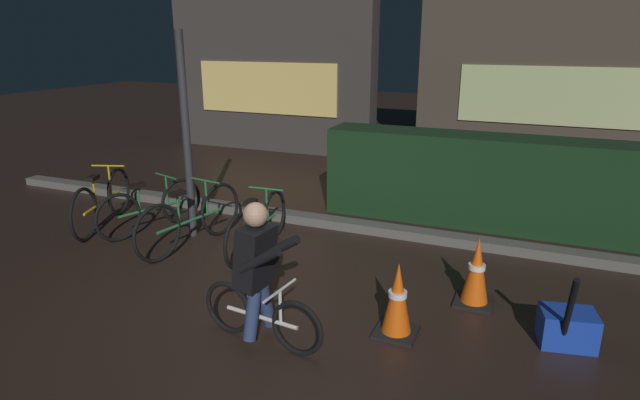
{
  "coord_description": "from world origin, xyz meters",
  "views": [
    {
      "loc": [
        2.19,
        -4.1,
        2.49
      ],
      "look_at": [
        0.2,
        0.6,
        0.9
      ],
      "focal_mm": 29.63,
      "sensor_mm": 36.0,
      "label": 1
    }
  ],
  "objects_px": {
    "traffic_cone_near": "(397,300)",
    "traffic_cone_far": "(476,272)",
    "parked_bike_left_mid": "(151,208)",
    "parked_bike_center_left": "(191,219)",
    "cyclist": "(259,273)",
    "blue_crate": "(567,328)",
    "closed_umbrella": "(568,315)",
    "street_post": "(186,138)",
    "parked_bike_leftmost": "(102,201)",
    "parked_bike_center_right": "(258,226)"
  },
  "relations": [
    {
      "from": "street_post",
      "to": "closed_umbrella",
      "type": "xyz_separation_m",
      "value": [
        4.4,
        -1.15,
        -0.89
      ]
    },
    {
      "from": "parked_bike_center_right",
      "to": "cyclist",
      "type": "height_order",
      "value": "cyclist"
    },
    {
      "from": "closed_umbrella",
      "to": "traffic_cone_near",
      "type": "bearing_deg",
      "value": -85.76
    },
    {
      "from": "parked_bike_left_mid",
      "to": "blue_crate",
      "type": "bearing_deg",
      "value": -80.89
    },
    {
      "from": "parked_bike_left_mid",
      "to": "traffic_cone_near",
      "type": "relative_size",
      "value": 2.24
    },
    {
      "from": "traffic_cone_near",
      "to": "parked_bike_center_right",
      "type": "bearing_deg",
      "value": 150.65
    },
    {
      "from": "cyclist",
      "to": "blue_crate",
      "type": "bearing_deg",
      "value": 28.26
    },
    {
      "from": "parked_bike_center_left",
      "to": "blue_crate",
      "type": "bearing_deg",
      "value": -87.84
    },
    {
      "from": "cyclist",
      "to": "closed_umbrella",
      "type": "height_order",
      "value": "cyclist"
    },
    {
      "from": "street_post",
      "to": "traffic_cone_near",
      "type": "distance_m",
      "value": 3.47
    },
    {
      "from": "parked_bike_left_mid",
      "to": "traffic_cone_near",
      "type": "distance_m",
      "value": 3.84
    },
    {
      "from": "parked_bike_left_mid",
      "to": "closed_umbrella",
      "type": "bearing_deg",
      "value": -83.72
    },
    {
      "from": "parked_bike_center_left",
      "to": "traffic_cone_near",
      "type": "xyz_separation_m",
      "value": [
        2.83,
        -0.95,
        -0.04
      ]
    },
    {
      "from": "parked_bike_center_right",
      "to": "parked_bike_center_left",
      "type": "bearing_deg",
      "value": 98.68
    },
    {
      "from": "parked_bike_center_left",
      "to": "traffic_cone_far",
      "type": "height_order",
      "value": "parked_bike_center_left"
    },
    {
      "from": "blue_crate",
      "to": "street_post",
      "type": "bearing_deg",
      "value": 168.51
    },
    {
      "from": "blue_crate",
      "to": "parked_bike_center_left",
      "type": "bearing_deg",
      "value": 172.49
    },
    {
      "from": "parked_bike_center_left",
      "to": "traffic_cone_far",
      "type": "distance_m",
      "value": 3.39
    },
    {
      "from": "parked_bike_left_mid",
      "to": "traffic_cone_far",
      "type": "distance_m",
      "value": 4.22
    },
    {
      "from": "street_post",
      "to": "blue_crate",
      "type": "height_order",
      "value": "street_post"
    },
    {
      "from": "traffic_cone_near",
      "to": "blue_crate",
      "type": "bearing_deg",
      "value": 16.37
    },
    {
      "from": "parked_bike_leftmost",
      "to": "closed_umbrella",
      "type": "xyz_separation_m",
      "value": [
        5.71,
        -0.95,
        0.04
      ]
    },
    {
      "from": "parked_bike_center_right",
      "to": "parked_bike_left_mid",
      "type": "bearing_deg",
      "value": 84.07
    },
    {
      "from": "cyclist",
      "to": "closed_umbrella",
      "type": "bearing_deg",
      "value": 23.12
    },
    {
      "from": "street_post",
      "to": "cyclist",
      "type": "relative_size",
      "value": 2.06
    },
    {
      "from": "blue_crate",
      "to": "closed_umbrella",
      "type": "bearing_deg",
      "value": -96.83
    },
    {
      "from": "parked_bike_leftmost",
      "to": "parked_bike_center_right",
      "type": "xyz_separation_m",
      "value": [
        2.38,
        0.02,
        -0.02
      ]
    },
    {
      "from": "street_post",
      "to": "closed_umbrella",
      "type": "bearing_deg",
      "value": -14.65
    },
    {
      "from": "parked_bike_center_left",
      "to": "traffic_cone_far",
      "type": "bearing_deg",
      "value": -82.52
    },
    {
      "from": "street_post",
      "to": "blue_crate",
      "type": "relative_size",
      "value": 5.84
    },
    {
      "from": "parked_bike_center_left",
      "to": "traffic_cone_near",
      "type": "height_order",
      "value": "parked_bike_center_left"
    },
    {
      "from": "street_post",
      "to": "traffic_cone_far",
      "type": "xyz_separation_m",
      "value": [
        3.62,
        -0.48,
        -0.95
      ]
    },
    {
      "from": "parked_bike_leftmost",
      "to": "traffic_cone_near",
      "type": "bearing_deg",
      "value": -123.54
    },
    {
      "from": "traffic_cone_far",
      "to": "closed_umbrella",
      "type": "xyz_separation_m",
      "value": [
        0.78,
        -0.67,
        0.07
      ]
    },
    {
      "from": "cyclist",
      "to": "parked_bike_center_right",
      "type": "bearing_deg",
      "value": 126.49
    },
    {
      "from": "traffic_cone_near",
      "to": "traffic_cone_far",
      "type": "height_order",
      "value": "traffic_cone_far"
    },
    {
      "from": "parked_bike_leftmost",
      "to": "closed_umbrella",
      "type": "bearing_deg",
      "value": -118.87
    },
    {
      "from": "street_post",
      "to": "parked_bike_left_mid",
      "type": "bearing_deg",
      "value": -170.93
    },
    {
      "from": "traffic_cone_near",
      "to": "parked_bike_left_mid",
      "type": "bearing_deg",
      "value": 161.7
    },
    {
      "from": "parked_bike_center_right",
      "to": "closed_umbrella",
      "type": "xyz_separation_m",
      "value": [
        3.34,
        -0.98,
        0.06
      ]
    },
    {
      "from": "street_post",
      "to": "blue_crate",
      "type": "distance_m",
      "value": 4.66
    },
    {
      "from": "traffic_cone_far",
      "to": "traffic_cone_near",
      "type": "bearing_deg",
      "value": -123.98
    },
    {
      "from": "parked_bike_center_left",
      "to": "blue_crate",
      "type": "height_order",
      "value": "parked_bike_center_left"
    },
    {
      "from": "closed_umbrella",
      "to": "parked_bike_left_mid",
      "type": "bearing_deg",
      "value": -104.17
    },
    {
      "from": "street_post",
      "to": "traffic_cone_far",
      "type": "bearing_deg",
      "value": -7.49
    },
    {
      "from": "parked_bike_center_left",
      "to": "closed_umbrella",
      "type": "bearing_deg",
      "value": -91.25
    },
    {
      "from": "parked_bike_leftmost",
      "to": "street_post",
      "type": "bearing_deg",
      "value": -100.91
    },
    {
      "from": "parked_bike_leftmost",
      "to": "parked_bike_center_left",
      "type": "relative_size",
      "value": 0.96
    },
    {
      "from": "traffic_cone_near",
      "to": "parked_bike_center_left",
      "type": "bearing_deg",
      "value": 161.4
    },
    {
      "from": "parked_bike_left_mid",
      "to": "closed_umbrella",
      "type": "height_order",
      "value": "closed_umbrella"
    }
  ]
}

